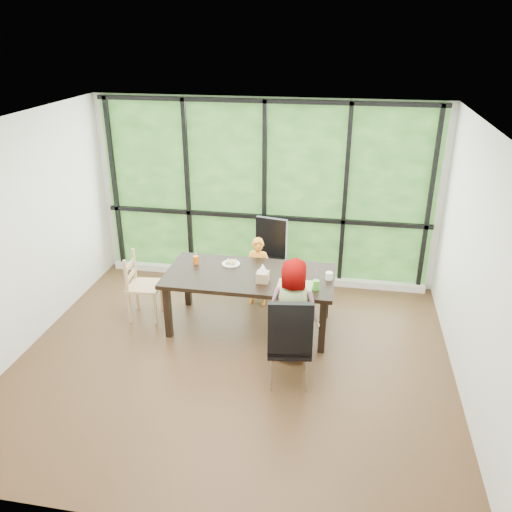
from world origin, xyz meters
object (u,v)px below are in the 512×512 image
at_px(chair_interior_leather, 289,339).
at_px(tissue_box, 263,277).
at_px(child_older, 294,310).
at_px(plate_near, 294,285).
at_px(plate_far, 231,264).
at_px(orange_cup, 196,260).
at_px(green_cup, 316,285).
at_px(chair_end_beech, 145,286).
at_px(dining_table, 250,301).
at_px(child_toddler, 258,272).
at_px(white_mug, 329,276).
at_px(chair_window_leather, 266,258).

height_order(chair_interior_leather, tissue_box, chair_interior_leather).
height_order(child_older, plate_near, child_older).
height_order(plate_far, orange_cup, orange_cup).
bearing_deg(green_cup, child_older, -125.96).
xyz_separation_m(chair_end_beech, tissue_box, (1.60, -0.18, 0.36)).
bearing_deg(dining_table, plate_near, -20.26).
bearing_deg(chair_interior_leather, child_toddler, -77.59).
bearing_deg(child_toddler, tissue_box, -70.38).
xyz_separation_m(dining_table, white_mug, (0.98, 0.03, 0.42)).
bearing_deg(chair_end_beech, dining_table, -96.07).
xyz_separation_m(chair_window_leather, chair_end_beech, (-1.47, -0.97, -0.09)).
height_order(chair_interior_leather, green_cup, chair_interior_leather).
bearing_deg(chair_end_beech, chair_window_leather, -62.35).
xyz_separation_m(plate_far, white_mug, (1.27, -0.21, 0.04)).
bearing_deg(orange_cup, dining_table, -13.66).
bearing_deg(chair_interior_leather, chair_window_leather, -82.61).
height_order(green_cup, white_mug, green_cup).
relative_size(plate_near, orange_cup, 2.04).
bearing_deg(white_mug, plate_near, -148.02).
height_order(dining_table, green_cup, green_cup).
height_order(child_toddler, green_cup, child_toddler).
distance_m(child_toddler, child_older, 1.35).
distance_m(chair_end_beech, orange_cup, 0.77).
bearing_deg(chair_window_leather, child_toddler, -87.59).
distance_m(orange_cup, green_cup, 1.64).
height_order(child_older, green_cup, child_older).
distance_m(dining_table, green_cup, 0.99).
bearing_deg(plate_far, chair_end_beech, -167.97).
relative_size(chair_window_leather, child_toddler, 1.11).
xyz_separation_m(plate_far, orange_cup, (-0.45, -0.06, 0.05)).
relative_size(chair_end_beech, plate_near, 4.09).
xyz_separation_m(chair_window_leather, chair_interior_leather, (0.57, -2.01, 0.00)).
distance_m(child_toddler, white_mug, 1.18).
distance_m(chair_interior_leather, chair_end_beech, 2.29).
bearing_deg(tissue_box, green_cup, -8.41).
xyz_separation_m(dining_table, chair_end_beech, (-1.41, 0.01, 0.08)).
distance_m(white_mug, tissue_box, 0.81).
distance_m(chair_interior_leather, plate_near, 0.85).
bearing_deg(chair_interior_leather, plate_far, -62.69).
xyz_separation_m(dining_table, plate_far, (-0.29, 0.24, 0.38)).
height_order(chair_interior_leather, orange_cup, chair_interior_leather).
xyz_separation_m(child_older, tissue_box, (-0.42, 0.40, 0.19)).
relative_size(plate_far, tissue_box, 1.59).
bearing_deg(chair_interior_leather, dining_table, -67.19).
bearing_deg(dining_table, tissue_box, -41.31).
relative_size(chair_window_leather, tissue_box, 7.37).
bearing_deg(dining_table, child_toddler, 90.00).
bearing_deg(child_toddler, child_older, -56.80).
height_order(chair_end_beech, plate_near, chair_end_beech).
bearing_deg(chair_end_beech, green_cup, -102.76).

